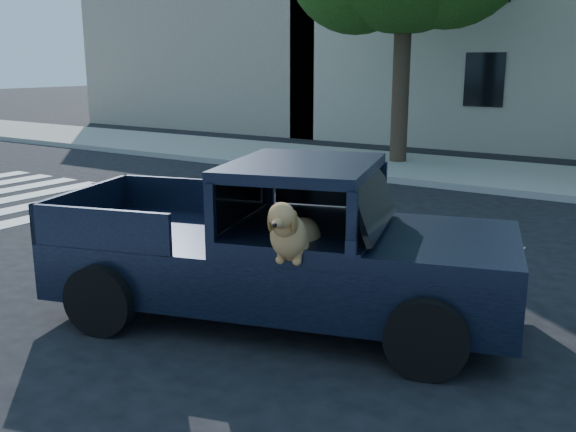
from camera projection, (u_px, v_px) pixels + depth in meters
name	position (u px, v px, depth m)	size (l,w,h in m)	color
ground	(376.00, 309.00, 7.22)	(120.00, 120.00, 0.00)	black
far_sidewalk	(552.00, 180.00, 14.68)	(60.00, 4.00, 0.15)	gray
crosswalk	(6.00, 195.00, 13.39)	(5.50, 4.00, 0.01)	silver
building_left	(231.00, 32.00, 27.71)	(12.00, 6.00, 8.00)	tan
pickup_truck	(274.00, 266.00, 6.87)	(5.15, 3.18, 1.72)	black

